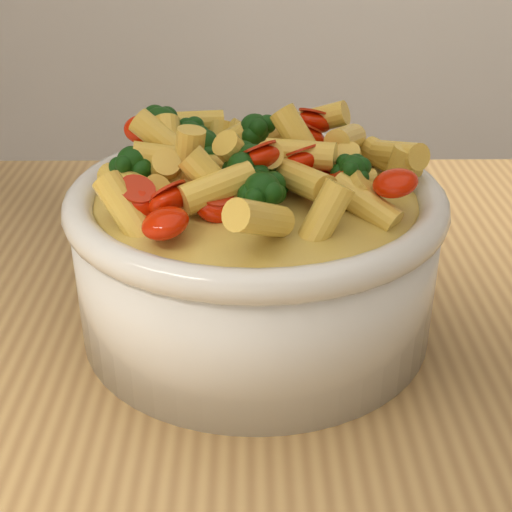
{
  "coord_description": "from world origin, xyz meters",
  "views": [
    {
      "loc": [
        0.09,
        -0.38,
        1.19
      ],
      "look_at": [
        0.09,
        0.06,
        0.95
      ],
      "focal_mm": 50.0,
      "sensor_mm": 36.0,
      "label": 1
    }
  ],
  "objects": [
    {
      "name": "serving_bowl",
      "position": [
        0.09,
        0.06,
        0.96
      ],
      "size": [
        0.26,
        0.26,
        0.11
      ],
      "color": "silver",
      "rests_on": "table"
    },
    {
      "name": "pasta_salad",
      "position": [
        0.09,
        0.06,
        1.02
      ],
      "size": [
        0.2,
        0.2,
        0.05
      ],
      "color": "#FFDA50",
      "rests_on": "serving_bowl"
    },
    {
      "name": "table",
      "position": [
        0.0,
        0.0,
        0.8
      ],
      "size": [
        1.2,
        0.8,
        0.9
      ],
      "color": "#A47C46",
      "rests_on": "ground"
    }
  ]
}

